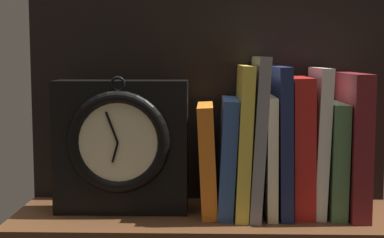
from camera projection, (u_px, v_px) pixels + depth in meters
ground_plane at (206, 220)px, 94.69cm from camera, size 63.56×22.05×2.50cm
back_panel at (206, 85)px, 102.65cm from camera, size 63.56×1.20×41.43cm
book_orange_pandolfini at (209, 158)px, 94.95cm from camera, size 3.38×13.36×17.98cm
book_blue_modern at (226, 155)px, 94.82cm from camera, size 3.36×14.20×18.99cm
book_yellow_seinlanguage at (241, 139)px, 94.46cm from camera, size 2.99×16.30×24.34cm
book_gray_chess at (255, 135)px, 94.32cm from camera, size 3.16×16.86×25.79cm
book_cream_twain at (267, 154)px, 94.61cm from camera, size 1.85×14.74×19.40cm
book_navy_bierce at (280, 140)px, 94.29cm from camera, size 2.55×14.75×24.15cm
book_red_requiem at (298, 145)px, 94.31cm from camera, size 3.75×12.81×22.45cm
book_white_catcher at (316, 141)px, 94.14cm from camera, size 2.68×12.36×23.96cm
book_green_romantic at (331, 158)px, 94.38cm from camera, size 2.67×13.82×18.35cm
book_maroon_dawkins at (350, 143)px, 94.04cm from camera, size 3.03×16.15×23.07cm
framed_clock at (120, 146)px, 94.17cm from camera, size 21.86×7.88×22.65cm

